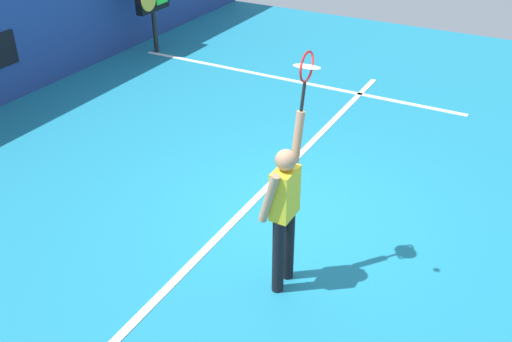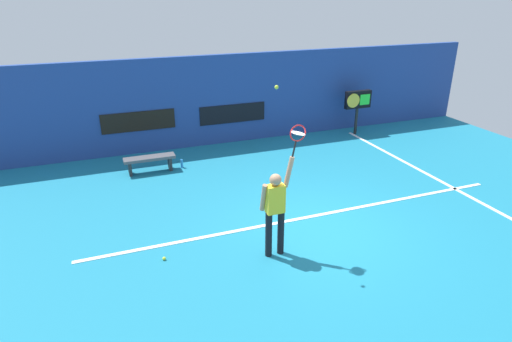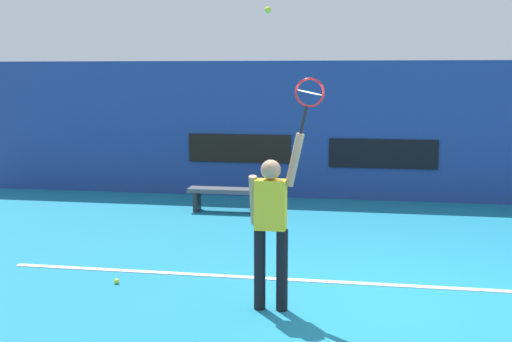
{
  "view_description": "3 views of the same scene",
  "coord_description": "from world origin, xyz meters",
  "px_view_note": "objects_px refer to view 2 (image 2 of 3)",
  "views": [
    {
      "loc": [
        -5.9,
        -2.72,
        4.43
      ],
      "look_at": [
        -1.1,
        -0.11,
        1.21
      ],
      "focal_mm": 41.35,
      "sensor_mm": 36.0,
      "label": 1
    },
    {
      "loc": [
        -4.21,
        -7.17,
        4.79
      ],
      "look_at": [
        -1.47,
        0.03,
        1.54
      ],
      "focal_mm": 30.69,
      "sensor_mm": 36.0,
      "label": 2
    },
    {
      "loc": [
        -0.28,
        -7.49,
        2.62
      ],
      "look_at": [
        -1.52,
        -0.36,
        1.53
      ],
      "focal_mm": 45.94,
      "sensor_mm": 36.0,
      "label": 3
    }
  ],
  "objects_px": {
    "court_bench": "(150,161)",
    "spare_ball": "(164,259)",
    "tennis_player": "(275,208)",
    "scoreboard_clock": "(358,101)",
    "water_bottle": "(182,164)",
    "tennis_racket": "(297,135)",
    "tennis_ball": "(277,87)"
  },
  "relations": [
    {
      "from": "tennis_racket",
      "to": "water_bottle",
      "type": "relative_size",
      "value": 2.6
    },
    {
      "from": "tennis_ball",
      "to": "scoreboard_clock",
      "type": "xyz_separation_m",
      "value": [
        5.64,
        5.97,
        -2.1
      ]
    },
    {
      "from": "tennis_racket",
      "to": "court_bench",
      "type": "xyz_separation_m",
      "value": [
        -2.04,
        5.01,
        -2.04
      ]
    },
    {
      "from": "tennis_ball",
      "to": "water_bottle",
      "type": "bearing_deg",
      "value": 98.12
    },
    {
      "from": "court_bench",
      "to": "water_bottle",
      "type": "relative_size",
      "value": 5.83
    },
    {
      "from": "tennis_player",
      "to": "scoreboard_clock",
      "type": "bearing_deg",
      "value": 46.58
    },
    {
      "from": "court_bench",
      "to": "spare_ball",
      "type": "bearing_deg",
      "value": -95.1
    },
    {
      "from": "tennis_player",
      "to": "tennis_racket",
      "type": "relative_size",
      "value": 3.18
    },
    {
      "from": "water_bottle",
      "to": "scoreboard_clock",
      "type": "bearing_deg",
      "value": 8.26
    },
    {
      "from": "tennis_player",
      "to": "tennis_ball",
      "type": "bearing_deg",
      "value": -130.22
    },
    {
      "from": "court_bench",
      "to": "spare_ball",
      "type": "relative_size",
      "value": 20.59
    },
    {
      "from": "spare_ball",
      "to": "tennis_ball",
      "type": "bearing_deg",
      "value": -16.42
    },
    {
      "from": "scoreboard_clock",
      "to": "court_bench",
      "type": "relative_size",
      "value": 1.09
    },
    {
      "from": "water_bottle",
      "to": "spare_ball",
      "type": "xyz_separation_m",
      "value": [
        -1.28,
        -4.45,
        -0.09
      ]
    },
    {
      "from": "tennis_racket",
      "to": "scoreboard_clock",
      "type": "height_order",
      "value": "tennis_racket"
    },
    {
      "from": "scoreboard_clock",
      "to": "tennis_racket",
      "type": "bearing_deg",
      "value": -131.29
    },
    {
      "from": "court_bench",
      "to": "water_bottle",
      "type": "height_order",
      "value": "court_bench"
    },
    {
      "from": "tennis_player",
      "to": "scoreboard_clock",
      "type": "distance_m",
      "value": 8.16
    },
    {
      "from": "scoreboard_clock",
      "to": "spare_ball",
      "type": "distance_m",
      "value": 9.42
    },
    {
      "from": "tennis_player",
      "to": "tennis_ball",
      "type": "height_order",
      "value": "tennis_ball"
    },
    {
      "from": "tennis_racket",
      "to": "tennis_player",
      "type": "bearing_deg",
      "value": 179.39
    },
    {
      "from": "water_bottle",
      "to": "spare_ball",
      "type": "height_order",
      "value": "water_bottle"
    },
    {
      "from": "tennis_ball",
      "to": "spare_ball",
      "type": "xyz_separation_m",
      "value": [
        -2.0,
        0.59,
        -3.23
      ]
    },
    {
      "from": "spare_ball",
      "to": "water_bottle",
      "type": "bearing_deg",
      "value": 73.91
    },
    {
      "from": "scoreboard_clock",
      "to": "water_bottle",
      "type": "bearing_deg",
      "value": -171.74
    },
    {
      "from": "tennis_racket",
      "to": "court_bench",
      "type": "height_order",
      "value": "tennis_racket"
    },
    {
      "from": "tennis_racket",
      "to": "water_bottle",
      "type": "bearing_deg",
      "value": 102.98
    },
    {
      "from": "water_bottle",
      "to": "spare_ball",
      "type": "distance_m",
      "value": 4.64
    },
    {
      "from": "tennis_racket",
      "to": "tennis_ball",
      "type": "relative_size",
      "value": 9.19
    },
    {
      "from": "tennis_ball",
      "to": "court_bench",
      "type": "bearing_deg",
      "value": 107.66
    },
    {
      "from": "water_bottle",
      "to": "tennis_player",
      "type": "bearing_deg",
      "value": -81.43
    },
    {
      "from": "court_bench",
      "to": "scoreboard_clock",
      "type": "bearing_deg",
      "value": 7.26
    }
  ]
}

